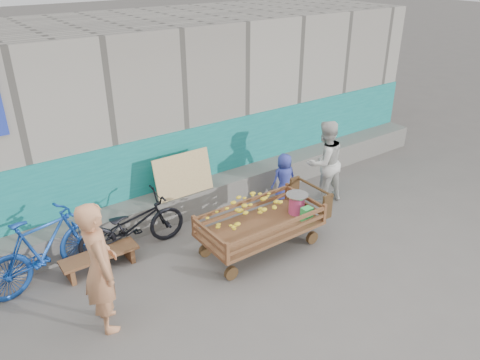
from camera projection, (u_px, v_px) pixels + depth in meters
ground at (250, 295)px, 6.11m from camera, size 80.00×80.00×0.00m
building_wall at (117, 110)px, 8.42m from camera, size 12.00×3.50×3.00m
banana_cart at (259, 217)px, 6.77m from camera, size 1.98×0.90×0.84m
bench at (100, 258)px, 6.52m from camera, size 1.07×0.32×0.27m
vendor_man at (100, 267)px, 5.29m from camera, size 0.47×0.65×1.65m
woman at (324, 162)px, 8.11m from camera, size 0.77×0.62×1.50m
child at (284, 179)px, 8.18m from camera, size 0.49×0.36×0.92m
bicycle_dark at (132, 225)px, 6.86m from camera, size 1.65×0.63×0.85m
bicycle_blue at (44, 248)px, 6.17m from camera, size 1.77×0.88×1.02m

